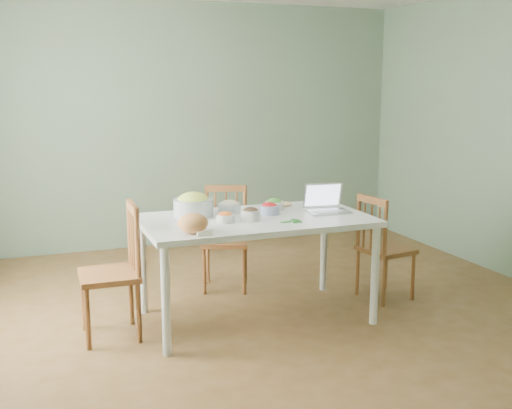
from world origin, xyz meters
name	(u,v)px	position (x,y,z in m)	size (l,w,h in m)	color
floor	(271,316)	(0.00, 0.00, 0.00)	(5.00, 5.00, 0.00)	#523615
wall_back	(188,125)	(0.00, 2.50, 1.35)	(5.00, 0.00, 2.70)	#5C6B55
dining_table	(256,268)	(-0.12, 0.01, 0.40)	(1.71, 0.96, 0.80)	white
chair_far	(225,239)	(-0.12, 0.78, 0.45)	(0.40, 0.38, 0.91)	#583117
chair_left	(109,272)	(-1.22, 0.05, 0.48)	(0.43, 0.41, 0.97)	#583117
chair_right	(386,247)	(1.08, 0.07, 0.45)	(0.39, 0.37, 0.89)	#583117
bread_boule	(193,223)	(-0.69, -0.30, 0.87)	(0.21, 0.21, 0.14)	#CF8144
butter_stick	(205,234)	(-0.64, -0.41, 0.82)	(0.11, 0.03, 0.03)	#F1E6C5
bowl_squash	(193,204)	(-0.55, 0.24, 0.89)	(0.30, 0.30, 0.18)	#D9D767
bowl_carrot	(225,217)	(-0.38, -0.06, 0.84)	(0.13, 0.13, 0.08)	#F5460C
bowl_onion	(229,206)	(-0.25, 0.26, 0.85)	(0.18, 0.18, 0.09)	beige
bowl_mushroom	(251,214)	(-0.19, -0.07, 0.85)	(0.15, 0.15, 0.10)	#332517
bowl_redpep	(269,208)	(0.02, 0.09, 0.85)	(0.15, 0.15, 0.09)	#AD1123
bowl_broccoli	(274,204)	(0.12, 0.24, 0.85)	(0.15, 0.15, 0.09)	#1E4E13
flatbread	(281,204)	(0.25, 0.39, 0.81)	(0.18, 0.18, 0.02)	beige
basil_bunch	(290,220)	(0.06, -0.22, 0.81)	(0.19, 0.19, 0.02)	#16691D
laptop	(329,199)	(0.48, -0.02, 0.91)	(0.32, 0.28, 0.22)	silver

